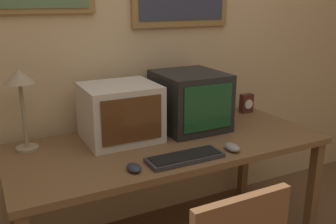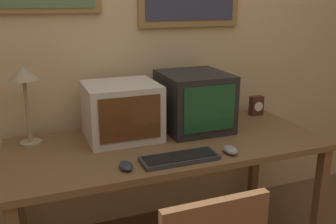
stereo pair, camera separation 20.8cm
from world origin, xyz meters
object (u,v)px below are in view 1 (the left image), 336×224
(monitor_right, at_px, (190,100))
(desk_lamp, at_px, (20,86))
(monitor_left, at_px, (120,112))
(keyboard_main, at_px, (185,157))
(mouse_near_keyboard, at_px, (232,147))
(desk_clock, at_px, (246,103))
(mouse_far_corner, at_px, (134,168))

(monitor_right, distance_m, desk_lamp, 0.98)
(monitor_right, height_order, desk_lamp, desk_lamp)
(monitor_left, relative_size, monitor_right, 0.97)
(keyboard_main, bearing_deg, monitor_right, 57.21)
(mouse_near_keyboard, bearing_deg, desk_lamp, 151.92)
(monitor_right, relative_size, desk_clock, 3.18)
(keyboard_main, height_order, desk_clock, desk_clock)
(mouse_far_corner, bearing_deg, mouse_near_keyboard, -1.39)
(desk_clock, height_order, desk_lamp, desk_lamp)
(monitor_right, bearing_deg, monitor_left, 179.53)
(keyboard_main, bearing_deg, monitor_left, 113.08)
(monitor_left, distance_m, mouse_near_keyboard, 0.66)
(mouse_near_keyboard, xyz_separation_m, desk_clock, (0.52, 0.53, 0.05))
(monitor_left, xyz_separation_m, desk_clock, (0.98, 0.09, -0.09))
(desk_lamp, bearing_deg, keyboard_main, -36.17)
(keyboard_main, relative_size, desk_lamp, 0.90)
(mouse_far_corner, height_order, desk_clock, desk_clock)
(mouse_near_keyboard, relative_size, mouse_far_corner, 1.04)
(keyboard_main, height_order, desk_lamp, desk_lamp)
(desk_clock, bearing_deg, desk_lamp, -179.35)
(monitor_right, bearing_deg, mouse_far_corner, -142.33)
(mouse_near_keyboard, height_order, desk_lamp, desk_lamp)
(monitor_left, bearing_deg, mouse_far_corner, -102.43)
(monitor_right, bearing_deg, mouse_near_keyboard, -88.95)
(desk_clock, bearing_deg, keyboard_main, -146.91)
(monitor_right, xyz_separation_m, keyboard_main, (-0.27, -0.42, -0.16))
(mouse_near_keyboard, distance_m, desk_clock, 0.75)
(mouse_near_keyboard, distance_m, mouse_far_corner, 0.56)
(monitor_right, height_order, mouse_near_keyboard, monitor_right)
(mouse_far_corner, bearing_deg, desk_lamp, 129.24)
(monitor_left, xyz_separation_m, mouse_near_keyboard, (0.46, -0.44, -0.14))
(monitor_left, distance_m, desk_lamp, 0.55)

